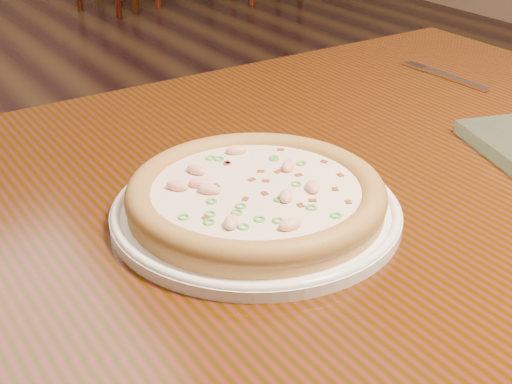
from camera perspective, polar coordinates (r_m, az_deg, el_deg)
hero_table at (r=0.90m, az=4.65°, el=-4.06°), size 1.20×0.80×0.75m
plate at (r=0.75m, az=0.00°, el=-1.44°), size 0.31×0.31×0.02m
pizza at (r=0.74m, az=-0.01°, el=-0.20°), size 0.27×0.27×0.03m
fork at (r=1.21m, az=15.08°, el=8.93°), size 0.02×0.18×0.00m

